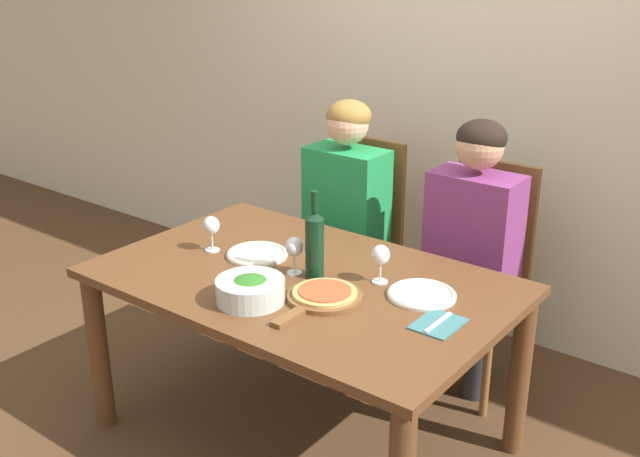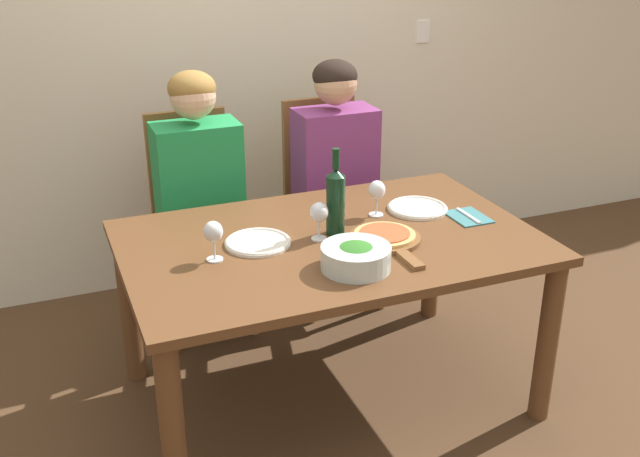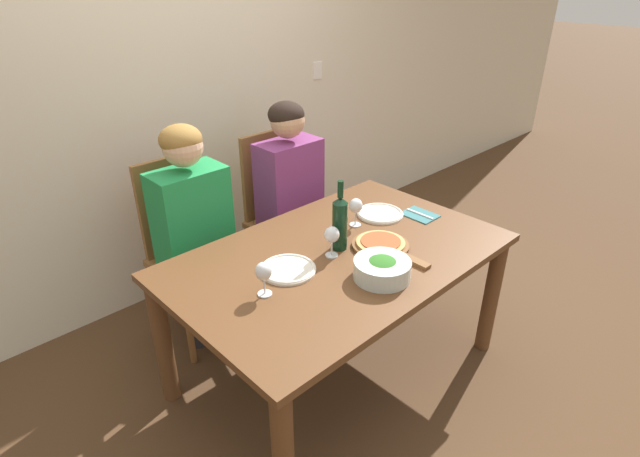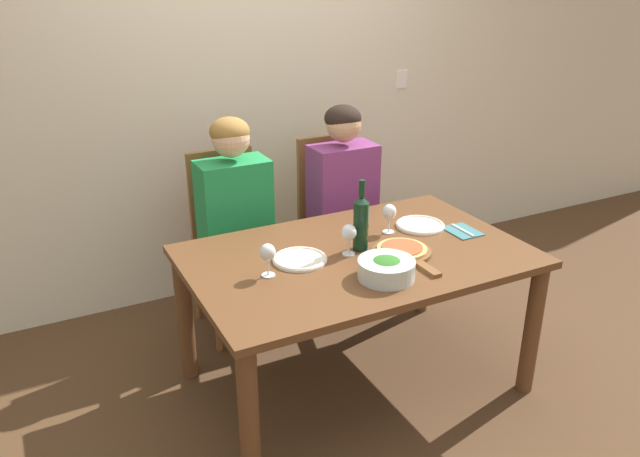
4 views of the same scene
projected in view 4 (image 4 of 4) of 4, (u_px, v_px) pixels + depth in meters
ground_plane at (354, 381)px, 3.19m from camera, size 40.00×40.00×0.00m
back_wall at (248, 76)px, 3.76m from camera, size 10.00×0.06×2.70m
dining_table at (357, 273)px, 2.95m from camera, size 1.58×1.00×0.72m
chair_left at (230, 236)px, 3.54m from camera, size 0.42×0.42×1.02m
chair_right at (334, 216)px, 3.82m from camera, size 0.42×0.42×1.02m
person_woman at (236, 208)px, 3.36m from camera, size 0.47×0.51×1.25m
person_man at (344, 189)px, 3.64m from camera, size 0.47×0.51×1.25m
wine_bottle at (361, 222)px, 2.90m from camera, size 0.07×0.07×0.34m
broccoli_bowl at (386, 269)px, 2.66m from camera, size 0.25×0.25×0.09m
dinner_plate_left at (300, 259)px, 2.83m from camera, size 0.25×0.25×0.02m
dinner_plate_right at (420, 225)px, 3.20m from camera, size 0.25×0.25×0.02m
pizza_on_board at (403, 251)px, 2.89m from camera, size 0.27×0.41×0.04m
wine_glass_left at (268, 254)px, 2.66m from camera, size 0.07×0.07×0.15m
wine_glass_right at (389, 213)px, 3.09m from camera, size 0.07×0.07×0.15m
wine_glass_centre at (349, 234)px, 2.85m from camera, size 0.07×0.07×0.15m
fork_on_napkin at (462, 231)px, 3.14m from camera, size 0.14×0.18×0.01m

